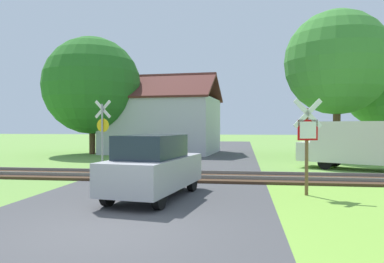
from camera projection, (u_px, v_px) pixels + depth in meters
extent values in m
plane|color=#6B9942|center=(106.00, 231.00, 7.22)|extent=(160.00, 160.00, 0.00)
cube|color=#424244|center=(136.00, 208.00, 9.20)|extent=(6.81, 80.00, 0.01)
cube|color=#422D1E|center=(176.00, 177.00, 14.63)|extent=(60.00, 2.60, 0.10)
cube|color=slate|center=(179.00, 171.00, 15.34)|extent=(60.00, 0.08, 0.12)
cube|color=slate|center=(172.00, 176.00, 13.91)|extent=(60.00, 0.08, 0.12)
cylinder|color=brown|center=(307.00, 152.00, 10.92)|extent=(0.10, 0.10, 2.55)
cube|color=red|center=(308.00, 130.00, 10.84)|extent=(0.59, 0.18, 0.60)
cube|color=white|center=(308.00, 130.00, 10.82)|extent=(0.48, 0.13, 0.49)
cube|color=white|center=(308.00, 113.00, 10.84)|extent=(0.86, 0.24, 0.88)
cube|color=white|center=(308.00, 113.00, 10.84)|extent=(0.86, 0.24, 0.88)
cylinder|color=#9E9EA5|center=(102.00, 136.00, 17.82)|extent=(0.09, 0.09, 3.08)
cube|color=white|center=(103.00, 109.00, 17.86)|extent=(0.87, 0.19, 0.88)
cube|color=white|center=(103.00, 109.00, 17.86)|extent=(0.87, 0.19, 0.88)
cylinder|color=yellow|center=(103.00, 125.00, 17.87)|extent=(0.63, 0.15, 0.64)
cube|color=#B7B7BC|center=(163.00, 126.00, 28.14)|extent=(8.30, 6.89, 4.07)
cube|color=#562823|center=(156.00, 85.00, 26.58)|extent=(8.45, 4.21, 2.03)
cube|color=#562823|center=(169.00, 89.00, 29.62)|extent=(8.45, 4.21, 2.03)
cube|color=brown|center=(190.00, 87.00, 27.62)|extent=(0.54, 0.54, 1.10)
cylinder|color=#513823|center=(92.00, 138.00, 26.95)|extent=(0.43, 0.43, 2.32)
sphere|color=#286B23|center=(92.00, 86.00, 26.89)|extent=(6.96, 6.96, 6.96)
cylinder|color=#513823|center=(337.00, 130.00, 23.17)|extent=(0.45, 0.45, 3.54)
sphere|color=#3D8433|center=(337.00, 63.00, 23.11)|extent=(6.44, 6.44, 6.44)
cylinder|color=#513823|center=(384.00, 136.00, 25.92)|extent=(0.44, 0.44, 2.61)
sphere|color=#3D8433|center=(384.00, 88.00, 25.86)|extent=(5.44, 5.44, 5.44)
cube|color=silver|center=(362.00, 142.00, 17.18)|extent=(4.60, 3.66, 1.90)
cube|color=silver|center=(309.00, 151.00, 18.64)|extent=(1.47, 1.92, 0.90)
cube|color=#19232D|center=(317.00, 134.00, 18.40)|extent=(0.80, 1.44, 0.85)
cube|color=navy|center=(366.00, 148.00, 17.96)|extent=(3.33, 1.80, 0.16)
cylinder|color=black|center=(335.00, 160.00, 18.67)|extent=(0.68, 0.48, 0.68)
cylinder|color=black|center=(325.00, 162.00, 17.41)|extent=(0.68, 0.48, 0.68)
cube|color=#99999E|center=(154.00, 172.00, 10.56)|extent=(2.25, 4.21, 0.84)
cube|color=#19232D|center=(152.00, 147.00, 10.35)|extent=(1.73, 2.39, 0.64)
cylinder|color=black|center=(192.00, 181.00, 11.66)|extent=(0.27, 0.62, 0.60)
cylinder|color=black|center=(151.00, 180.00, 12.07)|extent=(0.27, 0.62, 0.60)
cylinder|color=black|center=(159.00, 197.00, 9.06)|extent=(0.27, 0.62, 0.60)
cylinder|color=black|center=(108.00, 194.00, 9.47)|extent=(0.27, 0.62, 0.60)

